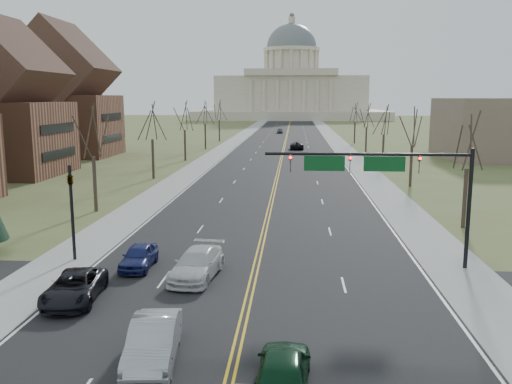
# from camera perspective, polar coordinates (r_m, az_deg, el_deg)

# --- Properties ---
(ground) EXTENTS (600.00, 600.00, 0.00)m
(ground) POSITION_cam_1_polar(r_m,az_deg,el_deg) (21.14, -2.65, -18.55)
(ground) COLOR #50582C
(ground) RESTS_ON ground
(road) EXTENTS (20.00, 380.00, 0.01)m
(road) POSITION_cam_1_polar(r_m,az_deg,el_deg) (128.86, 3.13, 5.40)
(road) COLOR black
(road) RESTS_ON ground
(cross_road) EXTENTS (120.00, 14.00, 0.01)m
(cross_road) POSITION_cam_1_polar(r_m,az_deg,el_deg) (26.54, -1.09, -12.38)
(cross_road) COLOR black
(cross_road) RESTS_ON ground
(sidewalk_left) EXTENTS (4.00, 380.00, 0.03)m
(sidewalk_left) POSITION_cam_1_polar(r_m,az_deg,el_deg) (129.63, -2.21, 5.44)
(sidewalk_left) COLOR gray
(sidewalk_left) RESTS_ON ground
(sidewalk_right) EXTENTS (4.00, 380.00, 0.03)m
(sidewalk_right) POSITION_cam_1_polar(r_m,az_deg,el_deg) (129.21, 8.48, 5.32)
(sidewalk_right) COLOR gray
(sidewalk_right) RESTS_ON ground
(center_line) EXTENTS (0.42, 380.00, 0.01)m
(center_line) POSITION_cam_1_polar(r_m,az_deg,el_deg) (128.86, 3.13, 5.40)
(center_line) COLOR gold
(center_line) RESTS_ON road
(edge_line_left) EXTENTS (0.15, 380.00, 0.01)m
(edge_line_left) POSITION_cam_1_polar(r_m,az_deg,el_deg) (129.41, -1.24, 5.44)
(edge_line_left) COLOR silver
(edge_line_left) RESTS_ON road
(edge_line_right) EXTENTS (0.15, 380.00, 0.01)m
(edge_line_right) POSITION_cam_1_polar(r_m,az_deg,el_deg) (129.06, 7.50, 5.34)
(edge_line_right) COLOR silver
(edge_line_right) RESTS_ON road
(capitol) EXTENTS (90.00, 60.00, 50.00)m
(capitol) POSITION_cam_1_polar(r_m,az_deg,el_deg) (268.41, 3.71, 10.75)
(capitol) COLOR beige
(capitol) RESTS_ON ground
(signal_mast) EXTENTS (12.12, 0.44, 7.20)m
(signal_mast) POSITION_cam_1_polar(r_m,az_deg,el_deg) (32.65, 13.24, 2.06)
(signal_mast) COLOR black
(signal_mast) RESTS_ON ground
(signal_left) EXTENTS (0.32, 0.36, 6.00)m
(signal_left) POSITION_cam_1_polar(r_m,az_deg,el_deg) (35.36, -18.85, -0.99)
(signal_left) COLOR black
(signal_left) RESTS_ON ground
(tree_r_0) EXTENTS (3.74, 3.74, 8.50)m
(tree_r_0) POSITION_cam_1_polar(r_m,az_deg,el_deg) (44.61, 21.46, 4.69)
(tree_r_0) COLOR #34271F
(tree_r_0) RESTS_ON ground
(tree_l_0) EXTENTS (3.96, 3.96, 9.00)m
(tree_l_0) POSITION_cam_1_polar(r_m,az_deg,el_deg) (49.83, -16.85, 5.88)
(tree_l_0) COLOR #34271F
(tree_l_0) RESTS_ON ground
(tree_r_1) EXTENTS (3.74, 3.74, 8.50)m
(tree_r_1) POSITION_cam_1_polar(r_m,az_deg,el_deg) (63.94, 16.18, 6.35)
(tree_r_1) COLOR #34271F
(tree_r_1) RESTS_ON ground
(tree_l_1) EXTENTS (3.96, 3.96, 9.00)m
(tree_l_1) POSITION_cam_1_polar(r_m,az_deg,el_deg) (68.86, -10.91, 7.11)
(tree_l_1) COLOR #34271F
(tree_l_1) RESTS_ON ground
(tree_r_2) EXTENTS (3.74, 3.74, 8.50)m
(tree_r_2) POSITION_cam_1_polar(r_m,az_deg,el_deg) (83.58, 13.35, 7.22)
(tree_r_2) COLOR #34271F
(tree_r_2) RESTS_ON ground
(tree_l_2) EXTENTS (3.96, 3.96, 9.00)m
(tree_l_2) POSITION_cam_1_polar(r_m,az_deg,el_deg) (88.31, -7.54, 7.78)
(tree_l_2) COLOR #34271F
(tree_l_2) RESTS_ON ground
(tree_r_3) EXTENTS (3.74, 3.74, 8.50)m
(tree_r_3) POSITION_cam_1_polar(r_m,az_deg,el_deg) (103.36, 11.59, 7.74)
(tree_r_3) COLOR #34271F
(tree_r_3) RESTS_ON ground
(tree_l_3) EXTENTS (3.96, 3.96, 9.00)m
(tree_l_3) POSITION_cam_1_polar(r_m,az_deg,el_deg) (107.97, -5.39, 8.19)
(tree_l_3) COLOR #34271F
(tree_l_3) RESTS_ON ground
(tree_r_4) EXTENTS (3.74, 3.74, 8.50)m
(tree_r_4) POSITION_cam_1_polar(r_m,az_deg,el_deg) (123.22, 10.40, 8.10)
(tree_r_4) COLOR #34271F
(tree_r_4) RESTS_ON ground
(tree_l_4) EXTENTS (3.96, 3.96, 9.00)m
(tree_l_4) POSITION_cam_1_polar(r_m,az_deg,el_deg) (127.73, -3.91, 8.47)
(tree_l_4) COLOR #34271F
(tree_l_4) RESTS_ON ground
(bldg_left_mid) EXTENTS (15.10, 14.28, 20.75)m
(bldg_left_mid) POSITION_cam_1_polar(r_m,az_deg,el_deg) (78.43, -25.32, 7.84)
(bldg_left_mid) COLOR brown
(bldg_left_mid) RESTS_ON ground
(bldg_left_far) EXTENTS (17.10, 14.28, 23.25)m
(bldg_left_far) POSITION_cam_1_polar(r_m,az_deg,el_deg) (100.84, -19.65, 9.03)
(bldg_left_far) COLOR brown
(bldg_left_far) RESTS_ON ground
(car_nb_inner_lead) EXTENTS (2.05, 4.72, 1.58)m
(car_nb_inner_lead) POSITION_cam_1_polar(r_m,az_deg,el_deg) (19.68, 2.87, -18.19)
(car_nb_inner_lead) COLOR black
(car_nb_inner_lead) RESTS_ON road
(car_sb_inner_lead) EXTENTS (2.27, 5.15, 1.64)m
(car_sb_inner_lead) POSITION_cam_1_polar(r_m,az_deg,el_deg) (21.93, -10.76, -15.18)
(car_sb_inner_lead) COLOR #96999D
(car_sb_inner_lead) RESTS_ON road
(car_sb_outer_lead) EXTENTS (2.88, 5.35, 1.43)m
(car_sb_outer_lead) POSITION_cam_1_polar(r_m,az_deg,el_deg) (28.94, -18.57, -9.47)
(car_sb_outer_lead) COLOR black
(car_sb_outer_lead) RESTS_ON road
(car_sb_inner_second) EXTENTS (2.83, 5.70, 1.59)m
(car_sb_inner_second) POSITION_cam_1_polar(r_m,az_deg,el_deg) (31.00, -6.23, -7.54)
(car_sb_inner_second) COLOR silver
(car_sb_inner_second) RESTS_ON road
(car_sb_outer_second) EXTENTS (1.73, 4.19, 1.42)m
(car_sb_outer_second) POSITION_cam_1_polar(r_m,az_deg,el_deg) (33.31, -12.22, -6.62)
(car_sb_outer_second) COLOR navy
(car_sb_outer_second) RESTS_ON road
(car_far_nb) EXTENTS (2.71, 5.59, 1.53)m
(car_far_nb) POSITION_cam_1_polar(r_m,az_deg,el_deg) (107.71, 4.31, 4.92)
(car_far_nb) COLOR black
(car_far_nb) RESTS_ON road
(car_far_sb) EXTENTS (1.72, 4.19, 1.42)m
(car_far_sb) POSITION_cam_1_polar(r_m,az_deg,el_deg) (156.94, 2.54, 6.47)
(car_far_sb) COLOR #53555B
(car_far_sb) RESTS_ON road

